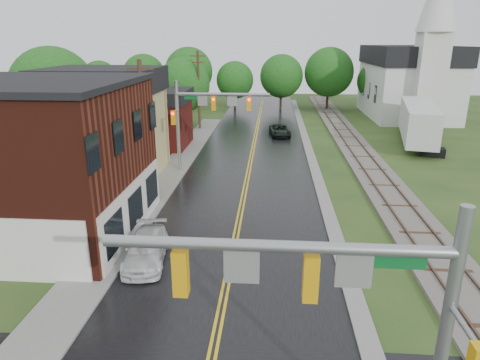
# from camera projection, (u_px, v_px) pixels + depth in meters

# --- Properties ---
(main_road) EXTENTS (10.00, 90.00, 0.02)m
(main_road) POSITION_uv_depth(u_px,v_px,m) (250.00, 162.00, 37.29)
(main_road) COLOR black
(main_road) RESTS_ON ground
(curb_right) EXTENTS (0.80, 70.00, 0.12)m
(curb_right) POSITION_uv_depth(u_px,v_px,m) (308.00, 149.00, 41.63)
(curb_right) COLOR gray
(curb_right) RESTS_ON ground
(sidewalk_left) EXTENTS (2.40, 50.00, 0.12)m
(sidewalk_left) POSITION_uv_depth(u_px,v_px,m) (167.00, 178.00, 33.01)
(sidewalk_left) COLOR gray
(sidewalk_left) RESTS_ON ground
(brick_building) EXTENTS (14.30, 10.30, 8.30)m
(brick_building) POSITION_uv_depth(u_px,v_px,m) (1.00, 159.00, 22.70)
(brick_building) COLOR #47180F
(brick_building) RESTS_ON ground
(yellow_house) EXTENTS (8.00, 7.00, 6.40)m
(yellow_house) POSITION_uv_depth(u_px,v_px,m) (107.00, 134.00, 33.31)
(yellow_house) COLOR tan
(yellow_house) RESTS_ON ground
(darkred_building) EXTENTS (7.00, 6.00, 4.40)m
(darkred_building) POSITION_uv_depth(u_px,v_px,m) (152.00, 125.00, 42.07)
(darkred_building) COLOR #3F0F0C
(darkred_building) RESTS_ON ground
(church) EXTENTS (10.40, 18.40, 20.00)m
(church) POSITION_uv_depth(u_px,v_px,m) (411.00, 74.00, 56.48)
(church) COLOR silver
(church) RESTS_ON ground
(railroad) EXTENTS (3.20, 80.00, 0.30)m
(railroad) POSITION_uv_depth(u_px,v_px,m) (356.00, 149.00, 41.26)
(railroad) COLOR #59544C
(railroad) RESTS_ON ground
(traffic_signal_near) EXTENTS (7.34, 0.30, 7.20)m
(traffic_signal_near) POSITION_uv_depth(u_px,v_px,m) (346.00, 302.00, 8.97)
(traffic_signal_near) COLOR gray
(traffic_signal_near) RESTS_ON ground
(traffic_signal_far) EXTENTS (7.34, 0.43, 7.20)m
(traffic_signal_far) POSITION_uv_depth(u_px,v_px,m) (204.00, 110.00, 33.15)
(traffic_signal_far) COLOR gray
(traffic_signal_far) RESTS_ON ground
(utility_pole_b) EXTENTS (1.80, 0.28, 9.00)m
(utility_pole_b) POSITION_uv_depth(u_px,v_px,m) (144.00, 125.00, 28.73)
(utility_pole_b) COLOR #382616
(utility_pole_b) RESTS_ON ground
(utility_pole_c) EXTENTS (1.80, 0.28, 9.00)m
(utility_pole_c) POSITION_uv_depth(u_px,v_px,m) (199.00, 89.00, 49.57)
(utility_pole_c) COLOR #382616
(utility_pole_c) RESTS_ON ground
(tree_left_b) EXTENTS (7.60, 7.60, 9.69)m
(tree_left_b) POSITION_uv_depth(u_px,v_px,m) (55.00, 91.00, 38.60)
(tree_left_b) COLOR black
(tree_left_b) RESTS_ON ground
(tree_left_c) EXTENTS (6.00, 6.00, 7.65)m
(tree_left_c) POSITION_uv_depth(u_px,v_px,m) (128.00, 95.00, 46.26)
(tree_left_c) COLOR black
(tree_left_c) RESTS_ON ground
(tree_left_e) EXTENTS (6.40, 6.40, 8.16)m
(tree_left_e) POSITION_uv_depth(u_px,v_px,m) (185.00, 86.00, 51.48)
(tree_left_e) COLOR black
(tree_left_e) RESTS_ON ground
(suv_dark) EXTENTS (2.57, 4.65, 1.23)m
(suv_dark) POSITION_uv_depth(u_px,v_px,m) (280.00, 131.00, 47.15)
(suv_dark) COLOR black
(suv_dark) RESTS_ON ground
(pickup_white) EXTENTS (2.39, 4.69, 1.30)m
(pickup_white) POSITION_uv_depth(u_px,v_px,m) (146.00, 249.00, 20.46)
(pickup_white) COLOR silver
(pickup_white) RESTS_ON ground
(semi_trailer) EXTENTS (5.58, 13.37, 4.07)m
(semi_trailer) POSITION_uv_depth(u_px,v_px,m) (418.00, 121.00, 42.98)
(semi_trailer) COLOR black
(semi_trailer) RESTS_ON ground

